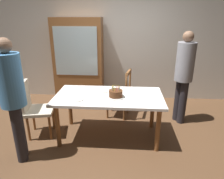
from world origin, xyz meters
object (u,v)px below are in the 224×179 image
(plate_near_celebrant, at_px, (77,99))
(plate_far_side, at_px, (105,90))
(chair_spindle_back, at_px, (119,94))
(dining_table, at_px, (109,100))
(china_cabinet, at_px, (79,61))
(chair_upholstered, at_px, (34,106))
(person_guest, at_px, (184,73))
(birthday_cake, at_px, (116,94))
(person_celebrant, at_px, (13,95))

(plate_near_celebrant, relative_size, plate_far_side, 1.00)
(plate_near_celebrant, xyz_separation_m, chair_spindle_back, (0.61, 0.96, -0.29))
(dining_table, relative_size, plate_near_celebrant, 7.73)
(chair_spindle_back, height_order, china_cabinet, china_cabinet)
(chair_spindle_back, height_order, chair_upholstered, same)
(chair_spindle_back, relative_size, person_guest, 0.56)
(birthday_cake, xyz_separation_m, plate_near_celebrant, (-0.58, -0.13, -0.05))
(china_cabinet, bearing_deg, dining_table, -61.84)
(dining_table, xyz_separation_m, chair_upholstered, (-1.24, -0.05, -0.12))
(plate_near_celebrant, bearing_deg, chair_upholstered, 168.93)
(chair_spindle_back, bearing_deg, china_cabinet, 140.81)
(chair_spindle_back, xyz_separation_m, china_cabinet, (-0.97, 0.79, 0.49))
(birthday_cake, relative_size, chair_spindle_back, 0.29)
(person_celebrant, distance_m, china_cabinet, 2.24)
(person_celebrant, bearing_deg, china_cabinet, 80.92)
(plate_near_celebrant, bearing_deg, person_celebrant, -147.94)
(dining_table, height_order, person_celebrant, person_celebrant)
(dining_table, xyz_separation_m, chair_spindle_back, (0.14, 0.76, -0.19))
(chair_upholstered, xyz_separation_m, china_cabinet, (0.40, 1.61, 0.42))
(plate_far_side, bearing_deg, chair_upholstered, -167.61)
(plate_far_side, height_order, person_guest, person_guest)
(china_cabinet, bearing_deg, birthday_cake, -59.82)
(plate_far_side, relative_size, china_cabinet, 0.12)
(chair_spindle_back, xyz_separation_m, person_celebrant, (-1.33, -1.42, 0.51))
(china_cabinet, bearing_deg, plate_far_side, -61.08)
(plate_far_side, relative_size, person_guest, 0.13)
(dining_table, bearing_deg, person_celebrant, -151.20)
(birthday_cake, height_order, plate_near_celebrant, birthday_cake)
(birthday_cake, distance_m, person_celebrant, 1.43)
(birthday_cake, distance_m, chair_spindle_back, 0.90)
(chair_spindle_back, height_order, person_guest, person_guest)
(birthday_cake, height_order, plate_far_side, birthday_cake)
(plate_near_celebrant, bearing_deg, person_guest, 25.15)
(birthday_cake, distance_m, plate_far_side, 0.34)
(birthday_cake, bearing_deg, person_celebrant, -155.84)
(birthday_cake, xyz_separation_m, person_guest, (1.18, 0.70, 0.17))
(person_guest, bearing_deg, dining_table, -154.21)
(dining_table, relative_size, birthday_cake, 6.07)
(plate_near_celebrant, xyz_separation_m, china_cabinet, (-0.37, 1.76, 0.21))
(plate_far_side, height_order, chair_spindle_back, chair_spindle_back)
(china_cabinet, bearing_deg, chair_spindle_back, -39.19)
(person_celebrant, height_order, person_guest, same)
(plate_near_celebrant, bearing_deg, china_cabinet, 101.75)
(plate_near_celebrant, relative_size, chair_upholstered, 0.23)
(person_celebrant, xyz_separation_m, person_guest, (2.48, 1.28, -0.00))
(birthday_cake, xyz_separation_m, chair_upholstered, (-1.35, 0.02, -0.26))
(person_guest, bearing_deg, china_cabinet, 156.39)
(chair_upholstered, xyz_separation_m, person_celebrant, (0.05, -0.60, 0.43))
(plate_far_side, xyz_separation_m, person_celebrant, (-1.10, -0.85, 0.22))
(chair_spindle_back, bearing_deg, person_guest, -6.74)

